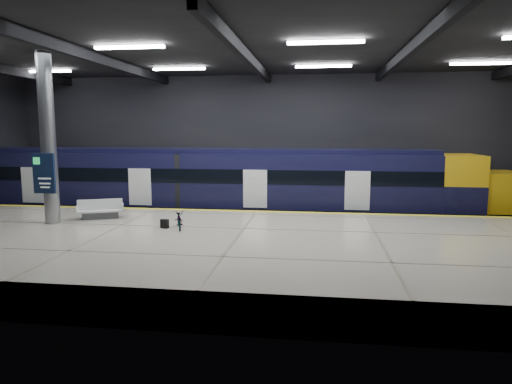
# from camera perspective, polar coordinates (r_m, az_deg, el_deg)

# --- Properties ---
(ground) EXTENTS (30.00, 30.00, 0.00)m
(ground) POSITION_cam_1_polar(r_m,az_deg,el_deg) (19.09, -1.03, -7.16)
(ground) COLOR black
(ground) RESTS_ON ground
(room_shell) EXTENTS (30.10, 16.10, 8.05)m
(room_shell) POSITION_cam_1_polar(r_m,az_deg,el_deg) (18.46, -1.08, 10.26)
(room_shell) COLOR black
(room_shell) RESTS_ON ground
(platform) EXTENTS (30.00, 11.00, 1.10)m
(platform) POSITION_cam_1_polar(r_m,az_deg,el_deg) (16.56, -2.36, -7.53)
(platform) COLOR #B9B19C
(platform) RESTS_ON ground
(safety_strip) EXTENTS (30.00, 0.40, 0.01)m
(safety_strip) POSITION_cam_1_polar(r_m,az_deg,el_deg) (21.50, 0.07, -2.43)
(safety_strip) COLOR yellow
(safety_strip) RESTS_ON platform
(rails) EXTENTS (30.00, 1.52, 0.16)m
(rails) POSITION_cam_1_polar(r_m,az_deg,el_deg) (24.38, 0.93, -3.67)
(rails) COLOR gray
(rails) RESTS_ON ground
(train) EXTENTS (29.40, 2.84, 3.79)m
(train) POSITION_cam_1_polar(r_m,az_deg,el_deg) (24.27, -2.48, 1.01)
(train) COLOR black
(train) RESTS_ON ground
(bench) EXTENTS (2.08, 1.49, 0.85)m
(bench) POSITION_cam_1_polar(r_m,az_deg,el_deg) (20.89, -18.87, -2.34)
(bench) COLOR #595B60
(bench) RESTS_ON platform
(bicycle) EXTENTS (1.00, 1.58, 0.78)m
(bicycle) POSITION_cam_1_polar(r_m,az_deg,el_deg) (18.01, -9.56, -3.31)
(bicycle) COLOR #99999E
(bicycle) RESTS_ON platform
(pannier_bag) EXTENTS (0.33, 0.24, 0.35)m
(pannier_bag) POSITION_cam_1_polar(r_m,az_deg,el_deg) (18.23, -11.35, -3.91)
(pannier_bag) COLOR black
(pannier_bag) RESTS_ON platform
(info_column) EXTENTS (0.90, 0.78, 6.90)m
(info_column) POSITION_cam_1_polar(r_m,az_deg,el_deg) (20.31, -24.58, 5.79)
(info_column) COLOR #9EA0A5
(info_column) RESTS_ON platform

